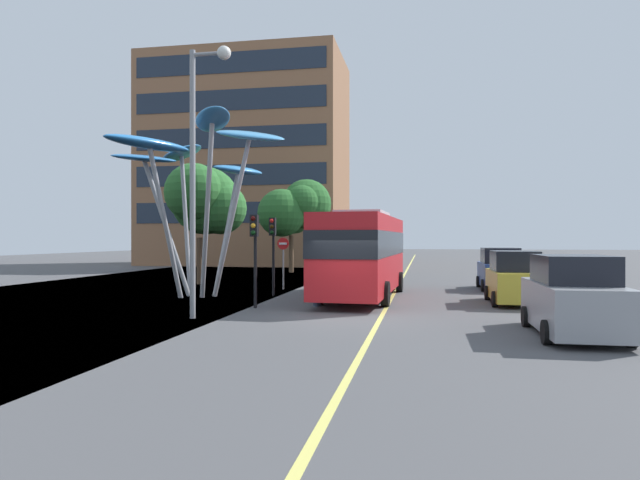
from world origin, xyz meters
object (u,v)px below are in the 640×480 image
street_lamp (200,150)px  car_parked_far (500,270)px  traffic_light_kerb_far (273,239)px  traffic_light_opposite (312,241)px  car_parked_mid (514,279)px  pedestrian (317,282)px  car_parked_near (573,298)px  traffic_light_kerb_near (255,240)px  traffic_light_island_mid (314,243)px  no_entry_sign (283,255)px  leaf_sculpture (195,158)px  red_bus (363,251)px

street_lamp → car_parked_far: bearing=48.7°
traffic_light_kerb_far → traffic_light_opposite: (-0.05, 9.24, -0.12)m
car_parked_mid → pedestrian: 7.78m
street_lamp → car_parked_near: bearing=-6.5°
car_parked_far → car_parked_mid: bearing=-92.4°
traffic_light_kerb_near → traffic_light_island_mid: traffic_light_kerb_near is taller
street_lamp → no_entry_sign: street_lamp is taller
no_entry_sign → traffic_light_kerb_far: bearing=-83.5°
traffic_light_kerb_far → traffic_light_opposite: traffic_light_kerb_far is taller
car_parked_far → street_lamp: street_lamp is taller
traffic_light_island_mid → car_parked_near: bearing=-57.0°
traffic_light_kerb_near → car_parked_mid: 10.24m
car_parked_far → traffic_light_kerb_far: bearing=-153.6°
leaf_sculpture → car_parked_near: size_ratio=1.83×
leaf_sculpture → car_parked_mid: 14.36m
car_parked_near → street_lamp: 11.82m
red_bus → traffic_light_island_mid: 7.92m
red_bus → no_entry_sign: red_bus is taller
leaf_sculpture → car_parked_far: leaf_sculpture is taller
car_parked_near → no_entry_sign: bearing=132.7°
no_entry_sign → traffic_light_opposite: bearing=86.7°
car_parked_far → no_entry_sign: size_ratio=1.53×
red_bus → street_lamp: 9.03m
traffic_light_opposite → car_parked_near: (10.51, -17.63, -1.41)m
car_parked_far → no_entry_sign: no_entry_sign is taller
traffic_light_opposite → pedestrian: bearing=-78.0°
traffic_light_island_mid → car_parked_mid: (9.63, -8.11, -1.36)m
traffic_light_kerb_near → traffic_light_island_mid: (-0.03, 11.35, -0.16)m
traffic_light_kerb_near → traffic_light_island_mid: 11.35m
traffic_light_kerb_far → traffic_light_island_mid: 7.02m
red_bus → car_parked_far: 8.26m
leaf_sculpture → traffic_light_island_mid: 9.48m
car_parked_near → leaf_sculpture: bearing=151.2°
traffic_light_kerb_near → traffic_light_island_mid: bearing=90.2°
traffic_light_kerb_far → leaf_sculpture: bearing=-166.0°
car_parked_far → traffic_light_opposite: bearing=158.5°
traffic_light_island_mid → traffic_light_opposite: (-0.52, 2.23, 0.08)m
leaf_sculpture → traffic_light_kerb_near: (3.82, -3.51, -3.61)m
traffic_light_opposite → car_parked_far: (10.40, -4.09, -1.43)m
traffic_light_kerb_near → car_parked_far: 13.76m
traffic_light_kerb_near → red_bus: bearing=50.5°
car_parked_near → traffic_light_island_mid: bearing=123.0°
traffic_light_kerb_far → no_entry_sign: 3.49m
traffic_light_kerb_near → traffic_light_opposite: size_ratio=1.04×
car_parked_near → pedestrian: (-7.85, 5.17, -0.10)m
no_entry_sign → leaf_sculpture: bearing=-124.9°
red_bus → no_entry_sign: size_ratio=4.01×
traffic_light_kerb_near → car_parked_near: (9.96, -4.06, -1.49)m
street_lamp → car_parked_mid: bearing=29.8°
street_lamp → no_entry_sign: (0.05, 10.52, -3.67)m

